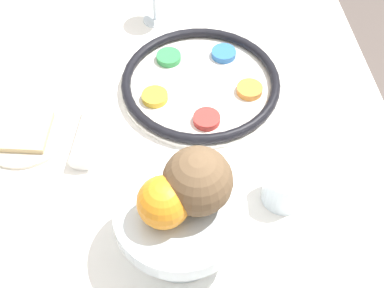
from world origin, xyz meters
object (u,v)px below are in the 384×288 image
object	(u,v)px
seder_plate	(201,83)
coconut	(198,181)
bread_plate	(25,133)
fruit_stand	(180,218)
cup_near	(285,187)
napkin_roll	(88,134)
orange_fruit	(164,202)

from	to	relation	value
seder_plate	coconut	size ratio (longest dim) A/B	3.15
seder_plate	coconut	distance (m)	0.38
bread_plate	fruit_stand	bearing A→B (deg)	46.51
cup_near	bread_plate	bearing A→B (deg)	-112.35
bread_plate	napkin_roll	world-z (taller)	napkin_roll
coconut	bread_plate	xyz separation A→B (m)	(-0.25, -0.31, -0.16)
fruit_stand	coconut	bearing A→B (deg)	114.07
bread_plate	cup_near	xyz separation A→B (m)	(0.19, 0.46, 0.03)
orange_fruit	coconut	world-z (taller)	coconut
fruit_stand	orange_fruit	distance (m)	0.07
fruit_stand	bread_plate	xyz separation A→B (m)	(-0.26, -0.28, -0.08)
bread_plate	orange_fruit	bearing A→B (deg)	42.82
bread_plate	cup_near	distance (m)	0.50
seder_plate	bread_plate	distance (m)	0.36
fruit_stand	bread_plate	distance (m)	0.39
coconut	orange_fruit	bearing A→B (deg)	-65.98
seder_plate	napkin_roll	distance (m)	0.26
seder_plate	bread_plate	xyz separation A→B (m)	(0.09, -0.35, -0.01)
orange_fruit	napkin_roll	distance (m)	0.31
coconut	cup_near	size ratio (longest dim) A/B	1.38
fruit_stand	napkin_roll	world-z (taller)	fruit_stand
seder_plate	cup_near	world-z (taller)	cup_near
bread_plate	coconut	bearing A→B (deg)	50.53
fruit_stand	bread_plate	world-z (taller)	fruit_stand
coconut	napkin_roll	xyz separation A→B (m)	(-0.23, -0.18, -0.14)
coconut	napkin_roll	world-z (taller)	coconut
coconut	bread_plate	size ratio (longest dim) A/B	0.63
orange_fruit	napkin_roll	bearing A→B (deg)	-152.27
coconut	bread_plate	world-z (taller)	coconut
seder_plate	cup_near	xyz separation A→B (m)	(0.28, 0.11, 0.02)
seder_plate	orange_fruit	distance (m)	0.40
fruit_stand	seder_plate	bearing A→B (deg)	168.38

